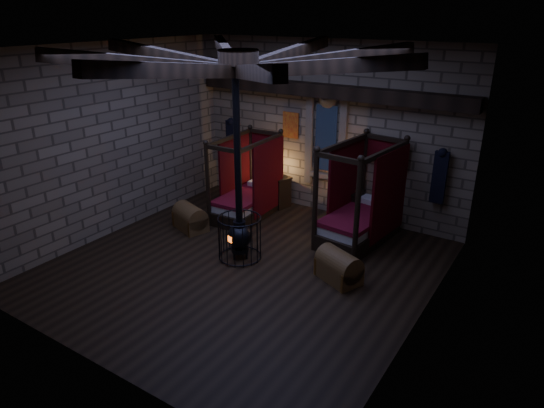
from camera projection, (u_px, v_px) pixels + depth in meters
The scene contains 8 objects.
room at pixel (242, 75), 8.41m from camera, with size 7.02×7.02×4.29m.
bed_left at pixel (248, 197), 11.98m from camera, with size 1.07×1.94×1.99m.
bed_right at pixel (360, 217), 10.70m from camera, with size 1.33×2.20×2.18m.
trunk_left at pixel (190, 218), 11.30m from camera, with size 0.96×0.78×0.61m.
trunk_right at pixel (339, 267), 9.16m from camera, with size 0.99×0.83×0.62m.
nightstand_left at pixel (279, 191), 12.55m from camera, with size 0.60×0.59×0.98m.
nightstand_right at pixel (351, 207), 11.55m from camera, with size 0.55×0.53×0.90m.
stove at pixel (240, 232), 9.87m from camera, with size 0.89×0.89×4.05m.
Camera 1 is at (5.14, -6.87, 4.81)m, focal length 32.00 mm.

